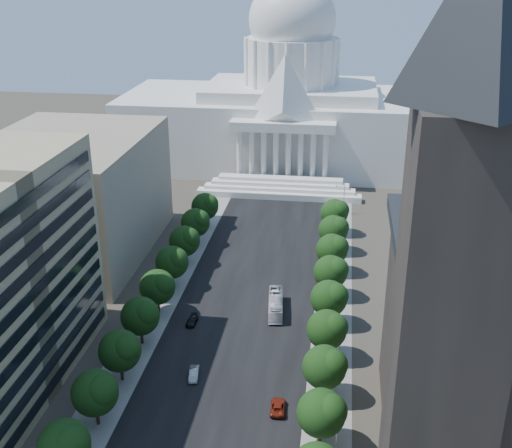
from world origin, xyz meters
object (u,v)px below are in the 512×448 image
at_px(car_silver, 194,374).
at_px(car_red, 278,407).
at_px(car_dark_b, 192,321).
at_px(city_bus, 276,304).

relative_size(car_silver, car_red, 0.89).
bearing_deg(car_dark_b, car_red, -48.74).
bearing_deg(car_silver, city_bus, 56.95).
bearing_deg(car_silver, car_dark_b, 96.61).
distance_m(car_dark_b, city_bus, 18.22).
bearing_deg(car_dark_b, city_bus, 25.59).
bearing_deg(car_red, car_dark_b, -53.94).
xyz_separation_m(car_silver, car_red, (16.00, -7.10, -0.04)).
relative_size(car_red, city_bus, 0.42).
bearing_deg(city_bus, car_silver, -121.06).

